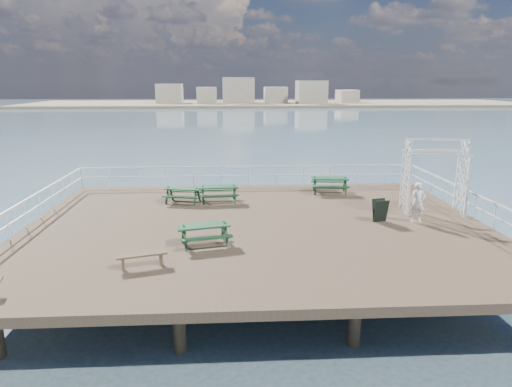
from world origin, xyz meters
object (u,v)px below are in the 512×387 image
(picnic_table_b, at_px, (219,190))
(trellis_arbor, at_px, (434,180))
(picnic_table_c, at_px, (330,182))
(picnic_table_d, at_px, (204,230))
(flat_bench_far, at_px, (142,257))
(picnic_table_a, at_px, (183,192))
(person, at_px, (418,203))

(picnic_table_b, height_order, trellis_arbor, trellis_arbor)
(picnic_table_c, relative_size, picnic_table_d, 1.01)
(picnic_table_d, bearing_deg, picnic_table_c, 37.42)
(picnic_table_c, xyz_separation_m, flat_bench_far, (-7.69, -9.04, -0.24))
(picnic_table_a, relative_size, picnic_table_c, 0.95)
(picnic_table_b, xyz_separation_m, trellis_arbor, (9.16, -2.28, 0.86))
(picnic_table_a, relative_size, picnic_table_b, 1.02)
(picnic_table_b, bearing_deg, flat_bench_far, -109.35)
(picnic_table_a, xyz_separation_m, picnic_table_c, (7.20, 1.44, 0.06))
(flat_bench_far, distance_m, person, 10.86)
(picnic_table_d, relative_size, person, 1.21)
(picnic_table_c, bearing_deg, picnic_table_b, -158.73)
(picnic_table_d, bearing_deg, picnic_table_b, 73.20)
(picnic_table_d, bearing_deg, picnic_table_a, 89.51)
(picnic_table_d, distance_m, flat_bench_far, 2.58)
(picnic_table_a, relative_size, flat_bench_far, 1.21)
(picnic_table_a, bearing_deg, flat_bench_far, -80.19)
(picnic_table_d, bearing_deg, trellis_arbor, 6.87)
(picnic_table_b, relative_size, trellis_arbor, 0.58)
(picnic_table_b, relative_size, picnic_table_d, 0.94)
(picnic_table_b, xyz_separation_m, flat_bench_far, (-2.15, -7.60, -0.22))
(person, bearing_deg, trellis_arbor, 51.80)
(picnic_table_d, height_order, trellis_arbor, trellis_arbor)
(flat_bench_far, bearing_deg, trellis_arbor, 8.98)
(picnic_table_c, xyz_separation_m, picnic_table_d, (-5.90, -7.19, -0.04))
(picnic_table_c, distance_m, person, 5.62)
(trellis_arbor, height_order, person, trellis_arbor)
(picnic_table_c, bearing_deg, person, -57.86)
(picnic_table_c, bearing_deg, picnic_table_d, -122.66)
(picnic_table_b, bearing_deg, person, -28.10)
(trellis_arbor, bearing_deg, picnic_table_b, 173.82)
(picnic_table_b, distance_m, person, 8.74)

